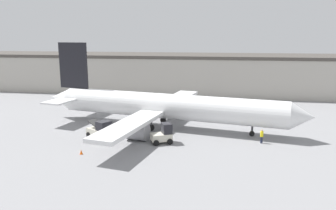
# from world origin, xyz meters

# --- Properties ---
(ground_plane) EXTENTS (400.00, 400.00, 0.00)m
(ground_plane) POSITION_xyz_m (0.00, 0.00, 0.00)
(ground_plane) COLOR gray
(terminal_building) EXTENTS (93.89, 17.42, 9.03)m
(terminal_building) POSITION_xyz_m (-9.93, 33.22, 4.52)
(terminal_building) COLOR #ADA89E
(terminal_building) RESTS_ON ground_plane
(airplane) EXTENTS (40.72, 33.01, 12.34)m
(airplane) POSITION_xyz_m (-1.05, 0.19, 3.22)
(airplane) COLOR silver
(airplane) RESTS_ON ground_plane
(ground_crew_worker) EXTENTS (0.40, 0.40, 1.80)m
(ground_crew_worker) POSITION_xyz_m (12.91, -5.06, 0.96)
(ground_crew_worker) COLOR #1E2338
(ground_crew_worker) RESTS_ON ground_plane
(baggage_tug) EXTENTS (3.12, 2.87, 2.55)m
(baggage_tug) POSITION_xyz_m (0.58, -7.12, 1.13)
(baggage_tug) COLOR beige
(baggage_tug) RESTS_ON ground_plane
(belt_loader_truck) EXTENTS (3.88, 3.35, 2.40)m
(belt_loader_truck) POSITION_xyz_m (-8.01, -6.39, 1.12)
(belt_loader_truck) COLOR beige
(belt_loader_truck) RESTS_ON ground_plane
(safety_cone_near) EXTENTS (0.36, 0.36, 0.55)m
(safety_cone_near) POSITION_xyz_m (-7.95, -12.71, 0.28)
(safety_cone_near) COLOR #EF590F
(safety_cone_near) RESTS_ON ground_plane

